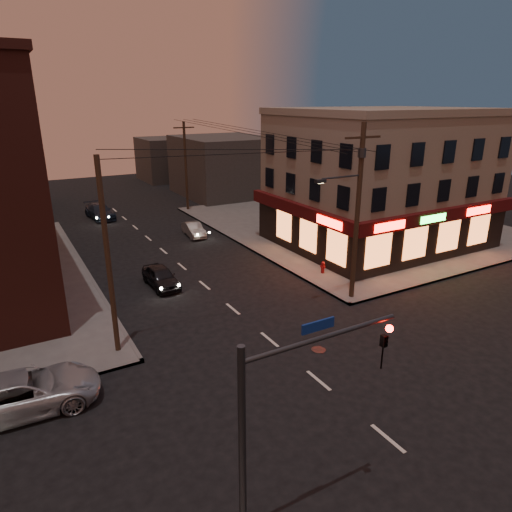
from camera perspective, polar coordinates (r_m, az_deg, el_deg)
ground at (r=20.16m, az=7.83°, el=-15.17°), size 120.00×120.00×0.00m
sidewalk_ne at (r=44.29m, az=11.60°, el=3.99°), size 24.00×28.00×0.15m
pizza_building at (r=37.84m, az=15.28°, el=9.36°), size 15.85×12.85×10.50m
bg_building_ne_a at (r=57.12m, az=-4.09°, el=11.16°), size 10.00×12.00×7.00m
bg_building_ne_b at (r=69.30m, az=-10.77°, el=11.85°), size 8.00×8.00×6.00m
utility_pole_main at (r=26.06m, az=12.45°, el=6.37°), size 4.20×0.44×10.00m
utility_pole_far at (r=48.68m, az=-8.77°, el=10.99°), size 0.26×0.26×9.00m
utility_pole_west at (r=20.94m, az=-18.01°, el=-0.37°), size 0.24×0.24×9.00m
traffic_signal at (r=11.39m, az=3.13°, el=-19.66°), size 4.49×0.32×6.47m
suv_cross at (r=20.01m, az=-27.05°, el=-14.97°), size 5.66×2.78×1.55m
sedan_near at (r=29.44m, az=-11.81°, el=-2.54°), size 1.66×3.87×1.30m
sedan_mid at (r=39.88m, az=-7.80°, el=3.31°), size 1.55×3.67×1.18m
sedan_far at (r=48.04m, az=-18.94°, el=5.29°), size 2.47×5.06×1.42m
fire_hydrant at (r=31.00m, az=8.35°, el=-1.34°), size 0.37×0.37×0.80m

